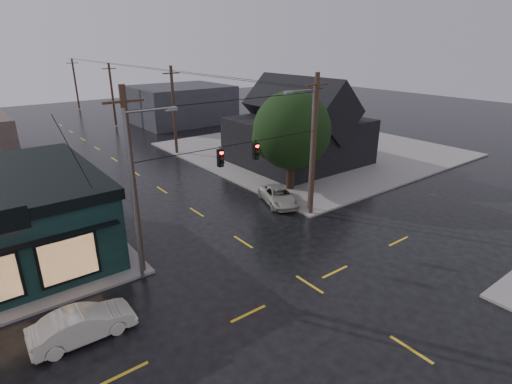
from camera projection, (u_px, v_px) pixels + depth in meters
ground_plane at (309, 284)px, 21.07m from camera, size 160.00×160.00×0.00m
sidewalk_ne at (311, 149)px, 47.27m from camera, size 28.00×28.00×0.15m
ne_building at (299, 120)px, 40.64m from camera, size 12.60×11.60×8.75m
corner_tree at (292, 131)px, 32.71m from camera, size 6.46×6.46×8.27m
utility_pole_nw at (143, 272)px, 22.20m from camera, size 2.00×0.32×10.15m
utility_pole_ne at (310, 214)px, 29.59m from camera, size 2.00×0.32×10.15m
utility_pole_far_a at (177, 154)px, 45.56m from camera, size 2.00×0.32×9.65m
utility_pole_far_b at (116, 126)px, 60.41m from camera, size 2.00×0.32×9.15m
utility_pole_far_c at (80, 109)px, 75.27m from camera, size 2.00×0.32×9.15m
span_signal_assembly at (238, 154)px, 23.93m from camera, size 13.00×0.48×1.23m
streetlight_nw at (143, 279)px, 21.51m from camera, size 5.40×0.30×9.15m
streetlight_ne at (308, 210)px, 30.40m from camera, size 5.40×0.30×9.15m
bg_building_east at (181, 104)px, 62.60m from camera, size 14.00×12.00×5.60m
sedan_cream at (83, 324)px, 17.03m from camera, size 4.30×1.55×1.41m
suv_silver at (279, 196)px, 31.34m from camera, size 3.59×5.07×1.28m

